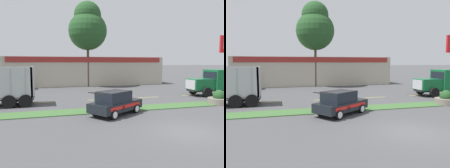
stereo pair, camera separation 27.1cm
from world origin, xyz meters
TOP-DOWN VIEW (x-y plane):
  - ground_plane at (0.00, 0.00)m, footprint 600.00×600.00m
  - grass_verge at (0.00, 6.35)m, footprint 120.00×1.98m
  - centre_line_3 at (-7.67, 11.35)m, footprint 2.40×0.14m
  - centre_line_4 at (-2.27, 11.35)m, footprint 2.40×0.14m
  - centre_line_5 at (3.13, 11.35)m, footprint 2.40×0.14m
  - centre_line_6 at (8.53, 11.35)m, footprint 2.40×0.14m
  - rally_car at (-2.57, 4.87)m, footprint 4.45×3.82m
  - stone_planter at (7.50, 5.97)m, footprint 1.92×1.92m
  - store_building_backdrop at (-0.93, 29.65)m, footprint 25.20×12.10m
  - tree_behind_left at (-1.16, 23.81)m, footprint 5.89×5.89m

SIDE VIEW (x-z plane):
  - ground_plane at x=0.00m, z-range 0.00..0.00m
  - centre_line_3 at x=-7.67m, z-range 0.00..0.01m
  - centre_line_4 at x=-2.27m, z-range 0.00..0.01m
  - centre_line_5 at x=3.13m, z-range 0.00..0.01m
  - centre_line_6 at x=8.53m, z-range 0.00..0.01m
  - grass_verge at x=0.00m, z-range 0.00..0.06m
  - stone_planter at x=7.50m, z-range -0.19..1.10m
  - rally_car at x=-2.57m, z-range 0.00..1.74m
  - store_building_backdrop at x=-0.93m, z-range 0.00..4.63m
  - tree_behind_left at x=-1.16m, z-range 2.66..15.65m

